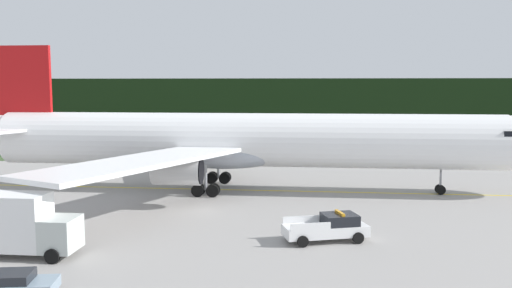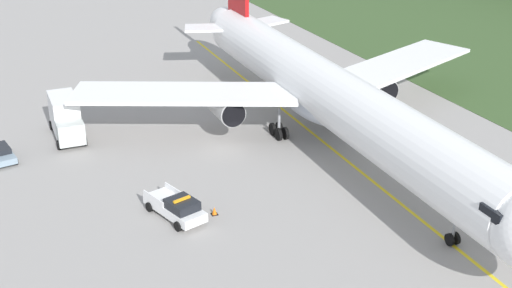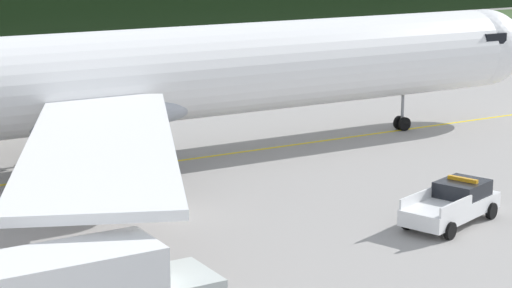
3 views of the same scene
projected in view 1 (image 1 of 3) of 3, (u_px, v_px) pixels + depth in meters
name	position (u px, v px, depth m)	size (l,w,h in m)	color
ground	(198.00, 210.00, 44.72)	(320.00, 320.00, 0.00)	gray
grass_verge	(251.00, 144.00, 94.48)	(320.00, 46.78, 0.04)	#375129
distant_tree_line	(263.00, 105.00, 122.85)	(288.00, 5.52, 11.88)	black
taxiway_centerline_main	(247.00, 190.00, 53.27)	(78.23, 0.30, 0.01)	yellow
airliner	(241.00, 141.00, 52.80)	(58.65, 44.46, 14.32)	white
ops_pickup_truck	(329.00, 227.00, 35.81)	(5.92, 3.57, 1.94)	white
catering_truck	(17.00, 224.00, 32.53)	(6.89, 2.82, 3.98)	silver
staff_car	(11.00, 284.00, 26.14)	(4.41, 2.60, 1.30)	#7F94A4
apron_cone	(336.00, 226.00, 38.54)	(0.50, 0.50, 0.64)	black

